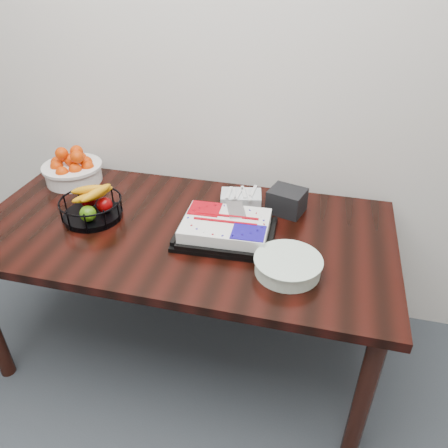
% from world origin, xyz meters
% --- Properties ---
extents(table, '(1.80, 0.90, 0.75)m').
position_xyz_m(table, '(0.00, 2.00, 0.66)').
color(table, black).
rests_on(table, ground).
extents(cake_tray, '(0.42, 0.33, 0.08)m').
position_xyz_m(cake_tray, '(0.20, 1.98, 0.79)').
color(cake_tray, black).
rests_on(cake_tray, table).
extents(tangerine_bowl, '(0.30, 0.30, 0.19)m').
position_xyz_m(tangerine_bowl, '(-0.67, 2.28, 0.83)').
color(tangerine_bowl, white).
rests_on(tangerine_bowl, table).
extents(fruit_basket, '(0.27, 0.27, 0.14)m').
position_xyz_m(fruit_basket, '(-0.41, 1.98, 0.81)').
color(fruit_basket, black).
rests_on(fruit_basket, table).
extents(plate_stack, '(0.26, 0.26, 0.06)m').
position_xyz_m(plate_stack, '(0.48, 1.81, 0.78)').
color(plate_stack, white).
rests_on(plate_stack, table).
extents(fork_bag, '(0.21, 0.16, 0.05)m').
position_xyz_m(fork_bag, '(0.20, 2.28, 0.78)').
color(fork_bag, silver).
rests_on(fork_bag, table).
extents(napkin_box, '(0.18, 0.17, 0.11)m').
position_xyz_m(napkin_box, '(0.42, 2.24, 0.80)').
color(napkin_box, black).
rests_on(napkin_box, table).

